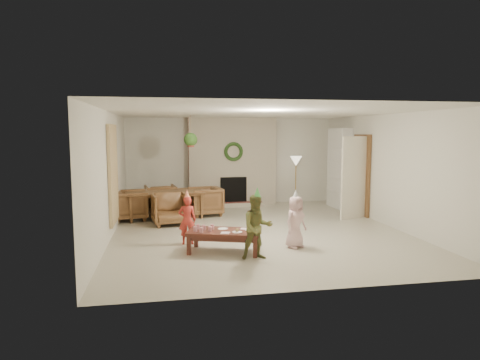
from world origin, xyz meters
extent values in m
plane|color=#B7B29E|center=(0.00, 0.00, 0.00)|extent=(7.00, 7.00, 0.00)
plane|color=white|center=(0.00, 0.00, 2.50)|extent=(7.00, 7.00, 0.00)
plane|color=silver|center=(0.00, 3.50, 1.25)|extent=(7.00, 0.00, 7.00)
plane|color=silver|center=(0.00, -3.50, 1.25)|extent=(7.00, 0.00, 7.00)
plane|color=silver|center=(-3.00, 0.00, 1.25)|extent=(0.00, 7.00, 7.00)
plane|color=silver|center=(3.00, 0.00, 1.25)|extent=(0.00, 7.00, 7.00)
cube|color=#57171B|center=(0.00, 3.30, 1.25)|extent=(2.50, 0.40, 2.50)
cube|color=maroon|center=(0.00, 2.95, 0.06)|extent=(1.60, 0.30, 0.12)
cube|color=black|center=(0.00, 3.12, 0.45)|extent=(0.75, 0.12, 0.75)
torus|color=#1E3F17|center=(0.00, 3.07, 1.55)|extent=(0.54, 0.10, 0.54)
cylinder|color=gold|center=(1.81, 3.00, 0.01)|extent=(0.26, 0.26, 0.03)
cylinder|color=gold|center=(1.81, 3.00, 0.66)|extent=(0.03, 0.03, 1.27)
cone|color=beige|center=(1.81, 3.00, 1.27)|extent=(0.34, 0.34, 0.28)
cube|color=white|center=(2.84, 2.30, 1.10)|extent=(0.30, 1.00, 2.20)
cube|color=white|center=(2.82, 2.30, 0.45)|extent=(0.30, 0.92, 0.03)
cube|color=white|center=(2.82, 2.30, 0.85)|extent=(0.30, 0.92, 0.03)
cube|color=white|center=(2.82, 2.30, 1.25)|extent=(0.30, 0.92, 0.03)
cube|color=white|center=(2.82, 2.30, 1.65)|extent=(0.30, 0.92, 0.03)
cube|color=#9D3F1D|center=(2.80, 2.15, 0.59)|extent=(0.20, 0.40, 0.24)
cube|color=#2A3B9B|center=(2.80, 2.35, 0.99)|extent=(0.20, 0.44, 0.24)
cube|color=#A78923|center=(2.80, 2.20, 1.38)|extent=(0.20, 0.36, 0.22)
cube|color=brown|center=(2.96, 1.20, 1.02)|extent=(0.05, 0.86, 2.04)
cube|color=beige|center=(2.58, 0.82, 1.00)|extent=(0.77, 0.32, 2.00)
cube|color=beige|center=(-2.96, 0.20, 1.25)|extent=(0.06, 1.20, 2.00)
imported|color=brown|center=(-1.93, 1.73, 0.33)|extent=(1.98, 1.28, 0.65)
imported|color=brown|center=(-1.82, 0.93, 0.36)|extent=(0.87, 0.89, 0.72)
imported|color=brown|center=(-2.04, 2.54, 0.36)|extent=(0.87, 0.89, 0.72)
imported|color=brown|center=(-2.74, 1.62, 0.36)|extent=(0.89, 0.87, 0.72)
imported|color=brown|center=(-0.92, 1.87, 0.36)|extent=(0.89, 0.87, 0.72)
cylinder|color=tan|center=(-1.30, 1.50, 2.15)|extent=(0.01, 0.01, 0.70)
cylinder|color=brown|center=(-1.30, 1.50, 1.80)|extent=(0.16, 0.16, 0.12)
sphere|color=#2A541C|center=(-1.30, 1.50, 1.92)|extent=(0.32, 0.32, 0.32)
cube|color=#52251B|center=(-0.92, -1.50, 0.36)|extent=(1.39, 0.99, 0.06)
cube|color=#52251B|center=(-0.92, -1.50, 0.29)|extent=(1.27, 0.87, 0.08)
cube|color=#52251B|center=(-1.54, -1.56, 0.16)|extent=(0.09, 0.09, 0.33)
cube|color=#52251B|center=(-0.46, -1.92, 0.16)|extent=(0.09, 0.09, 0.33)
cube|color=#52251B|center=(-1.38, -1.08, 0.16)|extent=(0.09, 0.09, 0.33)
cube|color=#52251B|center=(-0.30, -1.43, 0.16)|extent=(0.09, 0.09, 0.33)
cylinder|color=silver|center=(-1.43, -1.48, 0.43)|extent=(0.09, 0.09, 0.09)
cylinder|color=silver|center=(-1.37, -1.30, 0.43)|extent=(0.09, 0.09, 0.09)
cylinder|color=silver|center=(-1.33, -1.57, 0.43)|extent=(0.09, 0.09, 0.09)
cylinder|color=silver|center=(-1.27, -1.38, 0.43)|extent=(0.09, 0.09, 0.09)
cylinder|color=silver|center=(-1.18, -1.54, 0.43)|extent=(0.09, 0.09, 0.09)
cylinder|color=silver|center=(-1.12, -1.35, 0.43)|extent=(0.09, 0.09, 0.09)
cylinder|color=white|center=(-0.93, -1.37, 0.39)|extent=(0.22, 0.22, 0.01)
cylinder|color=white|center=(-0.72, -1.66, 0.39)|extent=(0.22, 0.22, 0.01)
cylinder|color=white|center=(-0.48, -1.54, 0.39)|extent=(0.22, 0.22, 0.01)
sphere|color=tan|center=(-0.72, -1.66, 0.43)|extent=(0.09, 0.09, 0.07)
cube|color=#F1B2CD|center=(-0.93, -1.68, 0.39)|extent=(0.18, 0.18, 0.01)
cube|color=#F1B2CD|center=(-0.55, -1.44, 0.39)|extent=(0.18, 0.18, 0.01)
imported|color=red|center=(-1.53, -0.84, 0.46)|extent=(0.35, 0.24, 0.91)
cone|color=#E9B34D|center=(-1.53, -0.84, 0.95)|extent=(0.16, 0.16, 0.17)
imported|color=olive|center=(-0.45, -1.99, 0.54)|extent=(0.54, 0.43, 1.08)
cone|color=#52C154|center=(-0.45, -1.99, 1.11)|extent=(0.16, 0.16, 0.18)
imported|color=beige|center=(0.39, -1.43, 0.48)|extent=(0.55, 0.50, 0.95)
cone|color=silver|center=(0.39, -1.43, 0.99)|extent=(0.16, 0.16, 0.17)
camera|label=1|loc=(-1.94, -8.62, 2.09)|focal=31.49mm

